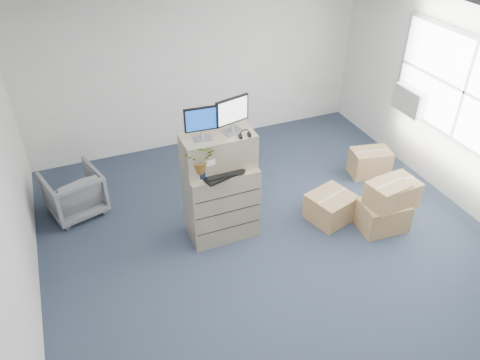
# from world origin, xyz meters

# --- Properties ---
(ground) EXTENTS (7.00, 7.00, 0.00)m
(ground) POSITION_xyz_m (0.00, 0.00, 0.00)
(ground) COLOR #253343
(ground) RESTS_ON ground
(wall_back) EXTENTS (6.00, 0.02, 2.80)m
(wall_back) POSITION_xyz_m (0.00, 3.51, 1.40)
(wall_back) COLOR silver
(wall_back) RESTS_ON ground
(window) EXTENTS (0.07, 2.72, 1.52)m
(window) POSITION_xyz_m (2.96, 0.50, 1.70)
(window) COLOR gray
(window) RESTS_ON wall_right
(ac_unit) EXTENTS (0.24, 0.60, 0.40)m
(ac_unit) POSITION_xyz_m (2.87, 1.40, 1.20)
(ac_unit) COLOR silver
(ac_unit) RESTS_ON wall_right
(filing_cabinet_lower) EXTENTS (0.92, 0.56, 1.08)m
(filing_cabinet_lower) POSITION_xyz_m (-0.55, 0.88, 0.54)
(filing_cabinet_lower) COLOR #847B5B
(filing_cabinet_lower) RESTS_ON ground
(filing_cabinet_upper) EXTENTS (0.92, 0.46, 0.46)m
(filing_cabinet_upper) POSITION_xyz_m (-0.55, 0.93, 1.31)
(filing_cabinet_upper) COLOR #847B5B
(filing_cabinet_upper) RESTS_ON filing_cabinet_lower
(monitor_left) EXTENTS (0.43, 0.18, 0.43)m
(monitor_left) POSITION_xyz_m (-0.76, 0.90, 1.78)
(monitor_left) COLOR #99999E
(monitor_left) RESTS_ON filing_cabinet_upper
(monitor_right) EXTENTS (0.46, 0.24, 0.46)m
(monitor_right) POSITION_xyz_m (-0.35, 0.92, 1.80)
(monitor_right) COLOR #99999E
(monitor_right) RESTS_ON filing_cabinet_upper
(headphones) EXTENTS (0.14, 0.02, 0.14)m
(headphones) POSITION_xyz_m (-0.26, 0.75, 1.58)
(headphones) COLOR black
(headphones) RESTS_ON filing_cabinet_upper
(keyboard) EXTENTS (0.58, 0.37, 0.03)m
(keyboard) POSITION_xyz_m (-0.57, 0.70, 1.09)
(keyboard) COLOR black
(keyboard) RESTS_ON filing_cabinet_lower
(mouse) EXTENTS (0.10, 0.07, 0.03)m
(mouse) POSITION_xyz_m (-0.25, 0.78, 1.09)
(mouse) COLOR silver
(mouse) RESTS_ON filing_cabinet_lower
(water_bottle) EXTENTS (0.07, 0.07, 0.25)m
(water_bottle) POSITION_xyz_m (-0.51, 0.90, 1.20)
(water_bottle) COLOR #9CA0A5
(water_bottle) RESTS_ON filing_cabinet_lower
(phone_dock) EXTENTS (0.06, 0.05, 0.13)m
(phone_dock) POSITION_xyz_m (-0.62, 0.90, 1.12)
(phone_dock) COLOR silver
(phone_dock) RESTS_ON filing_cabinet_lower
(external_drive) EXTENTS (0.23, 0.18, 0.07)m
(external_drive) POSITION_xyz_m (-0.23, 1.02, 1.11)
(external_drive) COLOR black
(external_drive) RESTS_ON filing_cabinet_lower
(tissue_box) EXTENTS (0.29, 0.20, 0.10)m
(tissue_box) POSITION_xyz_m (-0.22, 0.94, 1.19)
(tissue_box) COLOR #397DC3
(tissue_box) RESTS_ON external_drive
(potted_plant) EXTENTS (0.44, 0.47, 0.40)m
(potted_plant) POSITION_xyz_m (-0.84, 0.77, 1.30)
(potted_plant) COLOR #B2C8A1
(potted_plant) RESTS_ON filing_cabinet_lower
(office_chair) EXTENTS (0.90, 0.87, 0.76)m
(office_chair) POSITION_xyz_m (-2.38, 2.12, 0.38)
(office_chair) COLOR slate
(office_chair) RESTS_ON ground
(cardboard_boxes) EXTENTS (1.92, 1.74, 0.79)m
(cardboard_boxes) POSITION_xyz_m (1.62, 0.44, 0.31)
(cardboard_boxes) COLOR #A3804E
(cardboard_boxes) RESTS_ON ground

